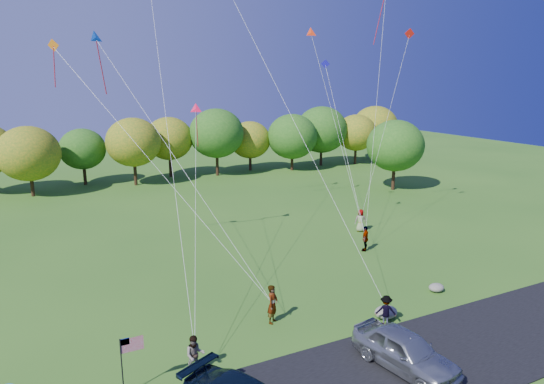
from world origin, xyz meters
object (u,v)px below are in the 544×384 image
Objects in this scene: flyer_a at (273,304)px; flyer_d at (365,238)px; flyer_c at (386,311)px; minivan_silver at (405,351)px; flyer_b at (195,355)px; flyer_e at (361,220)px.

flyer_d is at bearing -8.81° from flyer_a.
flyer_d is at bearing -87.31° from flyer_c.
flyer_a reaches higher than minivan_silver.
flyer_d is at bearing 41.19° from flyer_b.
minivan_silver is 2.63× the size of flyer_d.
flyer_e is at bearing -165.98° from flyer_d.
flyer_b is (-7.71, 3.60, -0.04)m from minivan_silver.
flyer_c is (9.41, -0.37, -0.05)m from flyer_b.
flyer_b is at bearing 63.64° from flyer_e.
flyer_b reaches higher than flyer_c.
flyer_c is 10.46m from flyer_d.
flyer_c is at bearing 52.92° from minivan_silver.
minivan_silver reaches higher than flyer_b.
minivan_silver is at bearing -13.41° from flyer_b.
minivan_silver is 2.85× the size of flyer_b.
flyer_b is (-4.68, -2.35, -0.15)m from flyer_a.
flyer_a is at bearing -12.43° from flyer_d.
flyer_d is at bearing 49.71° from minivan_silver.
flyer_d reaches higher than flyer_c.
flyer_d is (5.55, 8.86, 0.12)m from flyer_c.
flyer_d is (7.24, 12.09, 0.03)m from minivan_silver.
minivan_silver is 2.67× the size of flyer_e.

